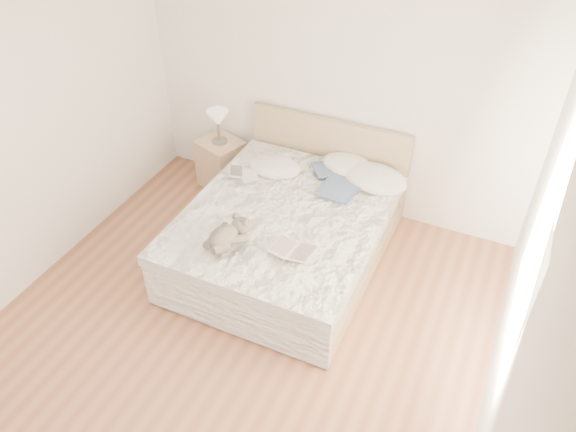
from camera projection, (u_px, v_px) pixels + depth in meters
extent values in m
cube|color=brown|center=(228.00, 344.00, 4.65)|extent=(4.00, 4.50, 0.00)
cube|color=white|center=(194.00, 19.00, 2.96)|extent=(4.00, 4.50, 0.00)
cube|color=white|center=(334.00, 84.00, 5.39)|extent=(4.00, 0.02, 2.70)
cube|color=white|center=(523.00, 311.00, 3.15)|extent=(0.02, 4.50, 2.70)
cube|color=white|center=(531.00, 264.00, 3.30)|extent=(0.02, 1.30, 1.10)
cube|color=tan|center=(286.00, 250.00, 5.40)|extent=(1.68, 2.08, 0.20)
cube|color=white|center=(286.00, 231.00, 5.24)|extent=(1.60, 2.00, 0.30)
cube|color=white|center=(284.00, 218.00, 5.09)|extent=(1.72, 2.05, 0.10)
cube|color=tan|center=(328.00, 162.00, 5.88)|extent=(1.70, 0.06, 1.00)
cube|color=tan|center=(222.00, 163.00, 6.25)|extent=(0.55, 0.52, 0.56)
cylinder|color=#4E4A44|center=(220.00, 141.00, 6.07)|extent=(0.17, 0.17, 0.02)
cylinder|color=#423C37|center=(219.00, 131.00, 5.99)|extent=(0.03, 0.03, 0.23)
cone|color=#F0E4CC|center=(218.00, 118.00, 5.90)|extent=(0.27, 0.27, 0.17)
ellipsoid|color=white|center=(275.00, 167.00, 5.56)|extent=(0.56, 0.41, 0.16)
ellipsoid|color=white|center=(348.00, 165.00, 5.58)|extent=(0.59, 0.45, 0.16)
ellipsoid|color=white|center=(375.00, 178.00, 5.40)|extent=(0.71, 0.56, 0.19)
cube|color=silver|center=(243.00, 174.00, 5.48)|extent=(0.38, 0.34, 0.02)
cube|color=beige|center=(293.00, 250.00, 4.61)|extent=(0.39, 0.28, 0.02)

